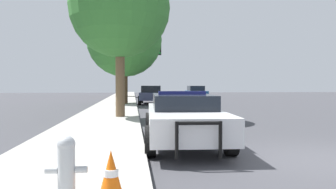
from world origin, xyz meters
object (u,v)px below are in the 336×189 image
object	(u,v)px
fire_hydrant	(66,168)
traffic_light	(138,59)
car_background_midblock	(151,94)
car_background_oncoming	(196,92)
tree_sidewalk_near	(120,7)
tree_sidewalk_far	(121,60)
traffic_cone	(111,175)
police_car	(183,116)
tree_sidewalk_mid	(124,39)

from	to	relation	value
fire_hydrant	traffic_light	xyz separation A→B (m)	(1.19, 21.10, 2.89)
fire_hydrant	car_background_midblock	bearing A→B (deg)	84.13
car_background_oncoming	tree_sidewalk_near	world-z (taller)	tree_sidewalk_near
fire_hydrant	tree_sidewalk_far	bearing A→B (deg)	90.89
car_background_midblock	traffic_cone	distance (m)	22.24
police_car	tree_sidewalk_mid	bearing A→B (deg)	-80.42
car_background_oncoming	tree_sidewalk_far	size ratio (longest dim) A/B	0.68
tree_sidewalk_mid	fire_hydrant	bearing A→B (deg)	-90.54
fire_hydrant	tree_sidewalk_far	world-z (taller)	tree_sidewalk_far
traffic_cone	traffic_light	bearing A→B (deg)	88.20
police_car	traffic_cone	bearing A→B (deg)	73.20
tree_sidewalk_near	tree_sidewalk_mid	bearing A→B (deg)	90.26
tree_sidewalk_near	police_car	bearing A→B (deg)	-72.77
tree_sidewalk_far	police_car	bearing A→B (deg)	-85.08
car_background_midblock	police_car	bearing A→B (deg)	-85.69
traffic_light	traffic_cone	world-z (taller)	traffic_light
car_background_midblock	tree_sidewalk_far	xyz separation A→B (m)	(-2.85, 13.95, 3.72)
traffic_cone	police_car	bearing A→B (deg)	70.57
traffic_cone	car_background_oncoming	bearing A→B (deg)	76.90
car_background_midblock	car_background_oncoming	xyz separation A→B (m)	(5.05, 7.10, -0.03)
traffic_light	traffic_cone	size ratio (longest dim) A/B	7.44
police_car	tree_sidewalk_near	xyz separation A→B (m)	(-1.91, 6.15, 4.30)
tree_sidewalk_near	traffic_cone	distance (m)	11.69
car_background_midblock	tree_sidewalk_far	world-z (taller)	tree_sidewalk_far
car_background_midblock	car_background_oncoming	distance (m)	8.71
police_car	traffic_cone	distance (m)	4.89
car_background_midblock	tree_sidewalk_near	bearing A→B (deg)	-95.42
tree_sidewalk_far	traffic_cone	world-z (taller)	tree_sidewalk_far
traffic_light	tree_sidewalk_near	bearing A→B (deg)	-95.27
fire_hydrant	tree_sidewalk_near	xyz separation A→B (m)	(0.24, 10.86, 4.44)
tree_sidewalk_far	car_background_oncoming	bearing A→B (deg)	-40.94
car_background_midblock	tree_sidewalk_near	xyz separation A→B (m)	(-2.05, -11.41, 4.25)
car_background_oncoming	police_car	bearing A→B (deg)	78.98
car_background_oncoming	tree_sidewalk_mid	xyz separation A→B (m)	(-7.14, -8.63, 4.19)
police_car	tree_sidewalk_near	world-z (taller)	tree_sidewalk_near
fire_hydrant	car_background_oncoming	xyz separation A→B (m)	(7.34, 29.37, 0.16)
traffic_light	tree_sidewalk_near	size ratio (longest dim) A/B	0.66
tree_sidewalk_far	traffic_cone	xyz separation A→B (m)	(1.09, -36.12, -4.04)
fire_hydrant	traffic_light	world-z (taller)	traffic_light
tree_sidewalk_mid	traffic_cone	size ratio (longest dim) A/B	11.95
fire_hydrant	car_background_oncoming	size ratio (longest dim) A/B	0.20
police_car	car_background_midblock	distance (m)	17.56
car_background_oncoming	traffic_cone	xyz separation A→B (m)	(-6.81, -29.27, -0.29)
tree_sidewalk_near	tree_sidewalk_mid	distance (m)	9.88
car_background_oncoming	traffic_cone	size ratio (longest dim) A/B	6.74
car_background_oncoming	tree_sidewalk_far	xyz separation A→B (m)	(-7.90, 6.85, 3.75)
tree_sidewalk_far	traffic_light	bearing A→B (deg)	-83.40
fire_hydrant	car_background_midblock	world-z (taller)	car_background_midblock
traffic_light	tree_sidewalk_mid	bearing A→B (deg)	-159.61
police_car	tree_sidewalk_mid	world-z (taller)	tree_sidewalk_mid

